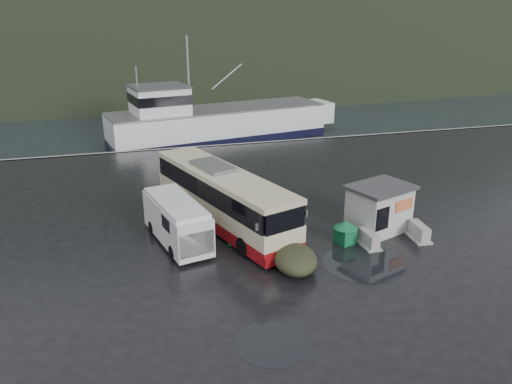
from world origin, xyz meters
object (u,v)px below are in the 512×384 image
object	(u,v)px
waste_bin_left	(236,242)
jersey_barrier_b	(418,239)
fishing_trawler	(219,127)
dome_tent	(295,270)
jersey_barrier_a	(368,246)
coach_bus	(223,224)
waste_bin_right	(345,243)
white_van	(178,242)
jersey_barrier_c	(363,228)
ticket_kiosk	(377,230)

from	to	relation	value
waste_bin_left	jersey_barrier_b	xyz separation A→B (m)	(9.68, -2.21, 0.00)
jersey_barrier_b	fishing_trawler	xyz separation A→B (m)	(-5.13, 29.79, 0.00)
fishing_trawler	dome_tent	bearing A→B (deg)	-105.48
jersey_barrier_a	dome_tent	bearing A→B (deg)	-162.97
coach_bus	dome_tent	size ratio (longest dim) A/B	4.21
jersey_barrier_a	waste_bin_right	bearing A→B (deg)	148.64
white_van	fishing_trawler	xyz separation A→B (m)	(7.57, 26.76, 0.00)
jersey_barrier_c	fishing_trawler	size ratio (longest dim) A/B	0.06
fishing_trawler	ticket_kiosk	bearing A→B (deg)	-93.80
waste_bin_left	fishing_trawler	distance (m)	27.96
fishing_trawler	white_van	bearing A→B (deg)	-116.70
dome_tent	waste_bin_right	bearing A→B (deg)	30.10
white_van	jersey_barrier_c	bearing A→B (deg)	-18.18
white_van	fishing_trawler	world-z (taller)	fishing_trawler
ticket_kiosk	fishing_trawler	xyz separation A→B (m)	(-3.51, 28.18, 0.00)
white_van	waste_bin_right	size ratio (longest dim) A/B	4.53
jersey_barrier_a	jersey_barrier_b	distance (m)	3.04
jersey_barrier_b	jersey_barrier_c	world-z (taller)	jersey_barrier_b
waste_bin_left	dome_tent	size ratio (longest dim) A/B	0.45
dome_tent	jersey_barrier_b	xyz separation A→B (m)	(7.63, 1.49, 0.00)
waste_bin_right	dome_tent	distance (m)	4.09
jersey_barrier_c	dome_tent	bearing A→B (deg)	-146.32
coach_bus	fishing_trawler	size ratio (longest dim) A/B	0.45
waste_bin_right	white_van	bearing A→B (deg)	163.99
jersey_barrier_a	fishing_trawler	distance (m)	29.94
dome_tent	jersey_barrier_c	distance (m)	6.42
waste_bin_left	dome_tent	xyz separation A→B (m)	(2.05, -3.69, 0.00)
dome_tent	jersey_barrier_a	distance (m)	4.80
coach_bus	dome_tent	bearing A→B (deg)	-89.12
jersey_barrier_a	fishing_trawler	xyz separation A→B (m)	(-2.09, 29.87, 0.00)
coach_bus	jersey_barrier_a	world-z (taller)	coach_bus
coach_bus	dome_tent	world-z (taller)	coach_bus
coach_bus	waste_bin_left	bearing A→B (deg)	-104.99
waste_bin_right	fishing_trawler	size ratio (longest dim) A/B	0.05
coach_bus	fishing_trawler	world-z (taller)	fishing_trawler
coach_bus	waste_bin_right	bearing A→B (deg)	-54.73
dome_tent	jersey_barrier_b	world-z (taller)	dome_tent
coach_bus	waste_bin_right	world-z (taller)	coach_bus
dome_tent	ticket_kiosk	bearing A→B (deg)	27.22
white_van	jersey_barrier_b	bearing A→B (deg)	-26.36
coach_bus	waste_bin_left	size ratio (longest dim) A/B	9.42
waste_bin_right	jersey_barrier_a	distance (m)	1.24
coach_bus	dome_tent	distance (m)	6.62
ticket_kiosk	jersey_barrier_b	distance (m)	2.28
dome_tent	jersey_barrier_b	size ratio (longest dim) A/B	1.69
coach_bus	waste_bin_right	size ratio (longest dim) A/B	9.40
dome_tent	jersey_barrier_a	world-z (taller)	dome_tent
jersey_barrier_c	waste_bin_right	bearing A→B (deg)	-140.09
waste_bin_right	ticket_kiosk	world-z (taller)	ticket_kiosk
coach_bus	jersey_barrier_b	world-z (taller)	coach_bus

